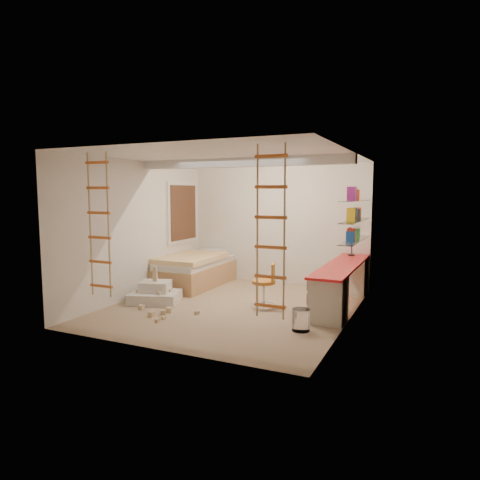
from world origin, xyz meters
The scene contains 15 objects.
floor centered at (0.00, 0.00, 0.00)m, with size 4.50×4.50×0.00m, color #A08467.
ceiling_beam centered at (0.00, 0.30, 2.52)m, with size 4.00×0.18×0.16m, color white.
window_frame centered at (-1.97, 1.50, 1.55)m, with size 0.06×1.15×1.35m, color white.
window_blind centered at (-1.93, 1.50, 1.55)m, with size 0.02×1.00×1.20m, color #4C2D1E.
rope_ladder_left centered at (-1.35, -1.75, 1.52)m, with size 0.41×0.04×2.13m, color orange, non-canonical shape.
rope_ladder_right centered at (1.35, -1.75, 1.52)m, with size 0.41×0.04×2.13m, color #C45B21, non-canonical shape.
waste_bin centered at (1.46, -0.77, 0.16)m, with size 0.26×0.26×0.32m, color white.
desk centered at (1.72, 0.86, 0.40)m, with size 0.56×2.80×0.75m.
shelves centered at (1.87, 1.13, 1.50)m, with size 0.25×1.80×0.71m.
bed centered at (-1.48, 1.23, 0.33)m, with size 1.02×2.00×0.69m.
task_lamp centered at (1.67, 1.82, 1.14)m, with size 0.14×0.36×0.57m.
swivel_chair centered at (0.52, 0.20, 0.29)m, with size 0.56×0.56×0.78m.
play_platform centered at (-1.43, -0.30, 0.15)m, with size 1.03×0.91×0.38m.
toy_blocks centered at (-1.08, -0.67, 0.20)m, with size 1.40×1.18×0.65m.
books centered at (1.87, 1.13, 1.59)m, with size 0.14×0.70×0.92m.
Camera 1 is at (3.17, -6.60, 2.00)m, focal length 32.00 mm.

